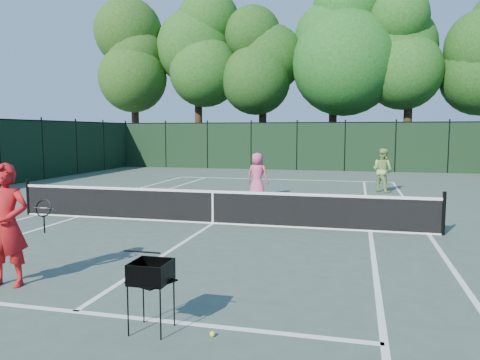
% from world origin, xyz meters
% --- Properties ---
extents(ground, '(90.00, 90.00, 0.00)m').
position_xyz_m(ground, '(0.00, 0.00, 0.00)').
color(ground, '#425046').
rests_on(ground, ground).
extents(sideline_doubles_left, '(0.10, 23.77, 0.01)m').
position_xyz_m(sideline_doubles_left, '(-5.49, 0.00, 0.00)').
color(sideline_doubles_left, white).
rests_on(sideline_doubles_left, ground).
extents(sideline_doubles_right, '(0.10, 23.77, 0.01)m').
position_xyz_m(sideline_doubles_right, '(5.49, 0.00, 0.00)').
color(sideline_doubles_right, white).
rests_on(sideline_doubles_right, ground).
extents(sideline_singles_left, '(0.10, 23.77, 0.01)m').
position_xyz_m(sideline_singles_left, '(-4.12, 0.00, 0.00)').
color(sideline_singles_left, white).
rests_on(sideline_singles_left, ground).
extents(sideline_singles_right, '(0.10, 23.77, 0.01)m').
position_xyz_m(sideline_singles_right, '(4.12, 0.00, 0.00)').
color(sideline_singles_right, white).
rests_on(sideline_singles_right, ground).
extents(baseline_far, '(10.97, 0.10, 0.01)m').
position_xyz_m(baseline_far, '(0.00, 11.88, 0.00)').
color(baseline_far, white).
rests_on(baseline_far, ground).
extents(service_line_near, '(8.23, 0.10, 0.01)m').
position_xyz_m(service_line_near, '(0.00, -6.40, 0.00)').
color(service_line_near, white).
rests_on(service_line_near, ground).
extents(service_line_far, '(8.23, 0.10, 0.01)m').
position_xyz_m(service_line_far, '(0.00, 6.40, 0.00)').
color(service_line_far, white).
rests_on(service_line_far, ground).
extents(center_service_line, '(0.10, 12.80, 0.01)m').
position_xyz_m(center_service_line, '(0.00, 0.00, 0.00)').
color(center_service_line, white).
rests_on(center_service_line, ground).
extents(tennis_net, '(11.69, 0.09, 1.06)m').
position_xyz_m(tennis_net, '(0.00, 0.00, 0.48)').
color(tennis_net, black).
rests_on(tennis_net, ground).
extents(fence_far, '(24.00, 0.05, 3.00)m').
position_xyz_m(fence_far, '(0.00, 18.00, 1.50)').
color(fence_far, black).
rests_on(fence_far, ground).
extents(tree_0, '(6.40, 6.40, 13.14)m').
position_xyz_m(tree_0, '(-13.00, 21.50, 8.16)').
color(tree_0, black).
rests_on(tree_0, ground).
extents(tree_1, '(6.80, 6.80, 13.98)m').
position_xyz_m(tree_1, '(-8.00, 22.00, 8.69)').
color(tree_1, black).
rests_on(tree_1, ground).
extents(tree_2, '(6.00, 6.00, 12.40)m').
position_xyz_m(tree_2, '(-3.00, 21.80, 7.73)').
color(tree_2, black).
rests_on(tree_2, ground).
extents(tree_3, '(7.00, 7.00, 14.45)m').
position_xyz_m(tree_3, '(2.00, 22.30, 9.01)').
color(tree_3, black).
rests_on(tree_3, ground).
extents(tree_4, '(6.20, 6.20, 12.97)m').
position_xyz_m(tree_4, '(7.00, 21.60, 8.14)').
color(tree_4, black).
rests_on(tree_4, ground).
extents(coach, '(0.93, 0.78, 1.99)m').
position_xyz_m(coach, '(-1.68, -5.68, 1.00)').
color(coach, '#B61418').
rests_on(coach, ground).
extents(player_pink, '(0.92, 0.70, 1.69)m').
position_xyz_m(player_pink, '(0.14, 5.18, 0.85)').
color(player_pink, '#DC4D7B').
rests_on(player_pink, ground).
extents(player_green, '(1.11, 1.07, 1.80)m').
position_xyz_m(player_green, '(4.77, 8.00, 0.90)').
color(player_green, '#96C160').
rests_on(player_green, ground).
extents(ball_hopper, '(0.61, 0.61, 0.89)m').
position_xyz_m(ball_hopper, '(1.30, -6.71, 0.75)').
color(ball_hopper, black).
rests_on(ball_hopper, ground).
extents(loose_ball_near_cart, '(0.07, 0.07, 0.07)m').
position_xyz_m(loose_ball_near_cart, '(2.09, -6.69, 0.03)').
color(loose_ball_near_cart, yellow).
rests_on(loose_ball_near_cart, ground).
extents(loose_ball_midcourt, '(0.07, 0.07, 0.07)m').
position_xyz_m(loose_ball_midcourt, '(-0.27, -3.99, 0.03)').
color(loose_ball_midcourt, '#CED32B').
rests_on(loose_ball_midcourt, ground).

